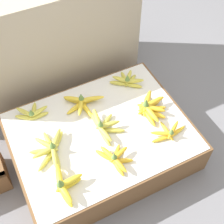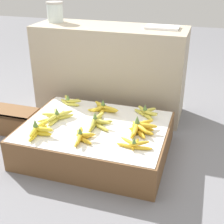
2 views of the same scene
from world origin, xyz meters
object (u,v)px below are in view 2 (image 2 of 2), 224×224
banana_bunch_middle_midright (140,128)px  banana_bunch_back_left (70,101)px  banana_bunch_front_midright (134,144)px  foam_tray_white (162,27)px  banana_bunch_middle_left (56,116)px  glass_jar (55,12)px  banana_bunch_middle_midleft (98,122)px  banana_bunch_back_midright (146,112)px  banana_bunch_front_midleft (82,136)px  banana_bunch_front_left (39,130)px  banana_bunch_back_midleft (102,108)px  wooden_crate (14,121)px

banana_bunch_middle_midright → banana_bunch_back_left: banana_bunch_middle_midright is taller
banana_bunch_front_midright → foam_tray_white: (-0.02, 0.94, 0.52)m
banana_bunch_middle_left → glass_jar: size_ratio=1.55×
banana_bunch_middle_midleft → foam_tray_white: foam_tray_white is taller
banana_bunch_front_midright → glass_jar: 1.47m
banana_bunch_front_midright → banana_bunch_back_midright: (-0.02, 0.45, 0.00)m
banana_bunch_front_midleft → banana_bunch_middle_midright: bearing=32.0°
banana_bunch_front_left → banana_bunch_back_midleft: bearing=57.5°
banana_bunch_back_midleft → banana_bunch_middle_midleft: bearing=-79.1°
wooden_crate → banana_bunch_back_midright: (1.05, 0.14, 0.16)m
banana_bunch_middle_left → banana_bunch_back_midright: (0.60, 0.26, 0.00)m
banana_bunch_middle_midright → banana_bunch_back_left: bearing=156.5°
banana_bunch_front_midright → banana_bunch_front_left: bearing=-176.7°
banana_bunch_middle_midright → banana_bunch_front_midleft: bearing=-148.0°
banana_bunch_front_left → banana_bunch_front_midright: bearing=3.3°
banana_bunch_middle_midleft → banana_bunch_back_midright: bearing=41.4°
wooden_crate → banana_bunch_back_midleft: size_ratio=1.49×
foam_tray_white → banana_bunch_middle_left: bearing=-128.9°
banana_bunch_back_left → banana_bunch_front_midleft: bearing=-58.2°
banana_bunch_front_left → banana_bunch_back_midright: banana_bunch_front_left is taller
banana_bunch_middle_midleft → banana_bunch_middle_midright: 0.30m
banana_bunch_middle_midleft → foam_tray_white: (0.29, 0.74, 0.52)m
wooden_crate → banana_bunch_middle_left: (0.45, -0.11, 0.16)m
banana_bunch_back_left → glass_jar: bearing=123.7°
glass_jar → foam_tray_white: (0.93, -0.01, -0.08)m
glass_jar → banana_bunch_middle_midright: bearing=-38.5°
banana_bunch_front_midleft → banana_bunch_front_midright: bearing=2.0°
banana_bunch_front_midleft → banana_bunch_middle_midleft: banana_bunch_middle_midleft is taller
banana_bunch_front_midleft → banana_bunch_front_midright: banana_bunch_front_midleft is taller
banana_bunch_front_left → banana_bunch_front_midright: (0.63, 0.04, -0.01)m
glass_jar → banana_bunch_back_midright: bearing=-27.9°
banana_bunch_middle_left → foam_tray_white: bearing=51.1°
banana_bunch_back_midleft → glass_jar: 1.00m
banana_bunch_front_midleft → banana_bunch_front_midright: size_ratio=0.92×
banana_bunch_middle_midleft → glass_jar: size_ratio=1.50×
banana_bunch_front_midleft → banana_bunch_middle_midleft: bearing=81.0°
banana_bunch_front_midright → foam_tray_white: size_ratio=0.86×
banana_bunch_front_midleft → banana_bunch_back_left: size_ratio=1.04×
banana_bunch_front_left → banana_bunch_front_midleft: 0.29m
banana_bunch_middle_left → banana_bunch_back_left: bearing=93.0°
banana_bunch_front_midleft → wooden_crate: bearing=156.5°
banana_bunch_middle_midright → glass_jar: 1.34m
banana_bunch_middle_left → banana_bunch_middle_midright: size_ratio=1.11×
banana_bunch_middle_midright → banana_bunch_back_midleft: (-0.34, 0.22, -0.00)m
banana_bunch_middle_left → banana_bunch_middle_midright: 0.61m
banana_bunch_front_midright → banana_bunch_middle_left: banana_bunch_middle_left is taller
glass_jar → banana_bunch_middle_midleft: bearing=-49.1°
banana_bunch_front_left → banana_bunch_middle_midleft: 0.40m
wooden_crate → banana_bunch_middle_midleft: size_ratio=1.48×
banana_bunch_back_left → banana_bunch_back_midright: banana_bunch_back_midright is taller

